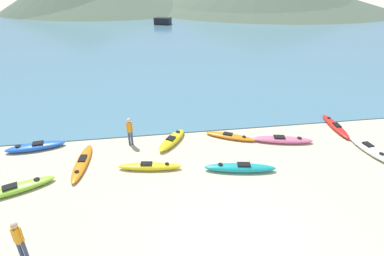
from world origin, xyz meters
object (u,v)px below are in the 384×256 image
object	(u,v)px
kayak_on_sand_0	(82,162)
moored_boat_0	(163,21)
kayak_on_sand_9	(150,166)
kayak_on_sand_8	(230,136)
person_near_foreground	(19,239)
kayak_on_sand_7	(15,189)
kayak_on_sand_6	(36,146)
kayak_on_sand_3	(282,140)
kayak_on_sand_5	(335,126)
kayak_on_sand_2	(240,168)
kayak_on_sand_4	(369,149)
person_near_waterline	(130,130)
kayak_on_sand_1	(172,140)

from	to	relation	value
kayak_on_sand_0	moored_boat_0	bearing A→B (deg)	81.46
kayak_on_sand_0	kayak_on_sand_9	bearing A→B (deg)	-15.77
kayak_on_sand_8	person_near_foreground	xyz separation A→B (m)	(-8.91, -7.12, 0.81)
kayak_on_sand_7	moored_boat_0	size ratio (longest dim) A/B	0.89
kayak_on_sand_6	kayak_on_sand_7	size ratio (longest dim) A/B	0.94
kayak_on_sand_3	kayak_on_sand_5	size ratio (longest dim) A/B	1.02
kayak_on_sand_6	kayak_on_sand_2	bearing A→B (deg)	-19.78
kayak_on_sand_6	person_near_foreground	xyz separation A→B (m)	(1.85, -7.55, 0.76)
kayak_on_sand_6	kayak_on_sand_9	size ratio (longest dim) A/B	0.99
kayak_on_sand_7	person_near_foreground	xyz separation A→B (m)	(1.63, -3.85, 0.78)
kayak_on_sand_0	kayak_on_sand_6	xyz separation A→B (m)	(-2.74, 1.95, 0.05)
kayak_on_sand_3	kayak_on_sand_9	world-z (taller)	kayak_on_sand_3
kayak_on_sand_3	kayak_on_sand_4	size ratio (longest dim) A/B	1.17
kayak_on_sand_2	kayak_on_sand_4	distance (m)	7.38
kayak_on_sand_7	person_near_foreground	distance (m)	4.25
kayak_on_sand_9	person_near_foreground	world-z (taller)	person_near_foreground
kayak_on_sand_0	kayak_on_sand_6	bearing A→B (deg)	144.52
kayak_on_sand_4	kayak_on_sand_5	distance (m)	2.89
kayak_on_sand_6	person_near_waterline	bearing A→B (deg)	-3.60
kayak_on_sand_4	moored_boat_0	xyz separation A→B (m)	(-7.38, 51.48, 0.54)
kayak_on_sand_4	moored_boat_0	world-z (taller)	moored_boat_0
kayak_on_sand_5	kayak_on_sand_6	size ratio (longest dim) A/B	1.10
kayak_on_sand_7	kayak_on_sand_9	distance (m)	5.89
person_near_foreground	person_near_waterline	distance (m)	7.92
kayak_on_sand_6	moored_boat_0	size ratio (longest dim) A/B	0.84
kayak_on_sand_2	person_near_foreground	distance (m)	9.34
kayak_on_sand_5	person_near_waterline	bearing A→B (deg)	-179.30
kayak_on_sand_3	moored_boat_0	bearing A→B (deg)	93.71
kayak_on_sand_1	person_near_foreground	xyz separation A→B (m)	(-5.53, -7.11, 0.76)
kayak_on_sand_6	person_near_foreground	bearing A→B (deg)	-76.24
kayak_on_sand_4	person_near_waterline	bearing A→B (deg)	167.72
kayak_on_sand_5	person_near_waterline	distance (m)	12.47
kayak_on_sand_5	moored_boat_0	size ratio (longest dim) A/B	0.92
kayak_on_sand_1	kayak_on_sand_3	size ratio (longest dim) A/B	0.77
kayak_on_sand_8	moored_boat_0	distance (m)	48.86
kayak_on_sand_5	kayak_on_sand_8	xyz separation A→B (m)	(-6.79, -0.26, -0.02)
kayak_on_sand_0	kayak_on_sand_1	xyz separation A→B (m)	(4.64, 1.52, 0.05)
kayak_on_sand_0	kayak_on_sand_9	world-z (taller)	kayak_on_sand_9
kayak_on_sand_5	kayak_on_sand_7	xyz separation A→B (m)	(-17.33, -3.53, 0.02)
kayak_on_sand_4	kayak_on_sand_7	xyz separation A→B (m)	(-17.46, -0.64, -0.02)
kayak_on_sand_1	kayak_on_sand_0	bearing A→B (deg)	-161.89
kayak_on_sand_0	person_near_foreground	world-z (taller)	person_near_foreground
kayak_on_sand_7	kayak_on_sand_0	bearing A→B (deg)	34.70
kayak_on_sand_1	kayak_on_sand_2	size ratio (longest dim) A/B	0.77
kayak_on_sand_1	kayak_on_sand_5	distance (m)	10.17
kayak_on_sand_1	kayak_on_sand_9	world-z (taller)	kayak_on_sand_1
kayak_on_sand_8	kayak_on_sand_6	bearing A→B (deg)	177.74
kayak_on_sand_2	kayak_on_sand_6	bearing A→B (deg)	160.22
kayak_on_sand_6	kayak_on_sand_9	world-z (taller)	kayak_on_sand_6
kayak_on_sand_8	kayak_on_sand_4	bearing A→B (deg)	-20.83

